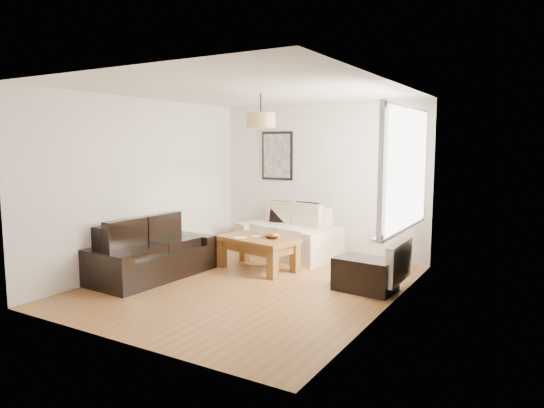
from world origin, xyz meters
The scene contains 21 objects.
floor centered at (0.00, 0.00, 0.00)m, with size 4.50×4.50×0.00m, color brown.
ceiling centered at (0.00, 0.00, 2.60)m, with size 3.80×4.50×0.00m, color white, non-canonical shape.
wall_back centered at (0.00, 2.25, 1.30)m, with size 3.80×0.04×2.60m, color silver, non-canonical shape.
wall_front centered at (0.00, -2.25, 1.30)m, with size 3.80×0.04×2.60m, color silver, non-canonical shape.
wall_left centered at (-1.90, 0.00, 1.30)m, with size 0.04×4.50×2.60m, color silver, non-canonical shape.
wall_right centered at (1.90, 0.00, 1.30)m, with size 0.04×4.50×2.60m, color silver, non-canonical shape.
window_bay centered at (1.86, 0.80, 1.60)m, with size 0.14×1.90×1.60m, color white, non-canonical shape.
radiator centered at (1.82, 0.80, 0.38)m, with size 0.10×0.90×0.52m, color white.
poster centered at (-0.85, 2.22, 1.70)m, with size 0.62×0.04×0.87m, color black, non-canonical shape.
pendant_shade centered at (0.00, 0.30, 2.23)m, with size 0.40×0.40×0.20m, color tan.
loveseat_cream centered at (-0.38, 1.78, 0.42)m, with size 1.69×0.92×0.84m, color #BBAE97, non-canonical shape.
sofa_leather centered at (-1.43, -0.37, 0.39)m, with size 1.82×0.88×0.79m, color black, non-canonical shape.
coffee_table centered at (-0.34, 0.75, 0.25)m, with size 1.22×0.67×0.50m, color brown, non-canonical shape.
ottoman centered at (1.45, 0.54, 0.22)m, with size 0.76×0.49×0.44m, color black.
cushion_left centered at (-0.64, 1.99, 0.72)m, with size 0.38×0.12×0.38m, color black.
cushion_right centered at (-0.13, 1.99, 0.73)m, with size 0.39×0.12×0.39m, color black.
fruit_bowl centered at (-0.10, 0.78, 0.53)m, with size 0.24×0.24×0.06m, color black.
orange_a centered at (-0.07, 0.81, 0.54)m, with size 0.09×0.09×0.09m, color orange.
orange_b centered at (-0.02, 0.81, 0.54)m, with size 0.07×0.07×0.07m, color #FFA015.
orange_c centered at (-0.11, 0.82, 0.54)m, with size 0.08×0.08×0.08m, color orange.
papers centered at (-0.56, 0.60, 0.50)m, with size 0.18×0.13×0.01m, color silver.
Camera 1 is at (3.53, -5.37, 1.91)m, focal length 31.96 mm.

